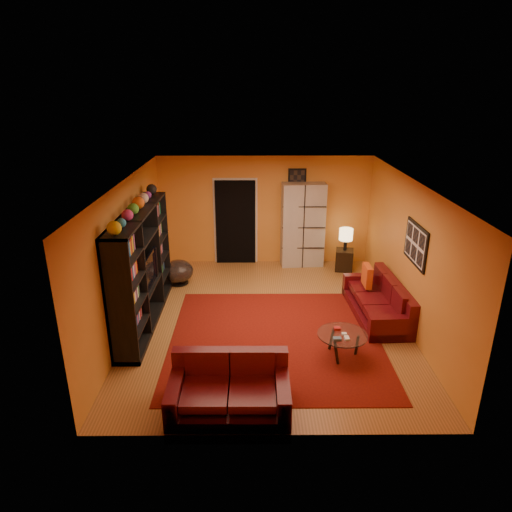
{
  "coord_description": "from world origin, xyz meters",
  "views": [
    {
      "loc": [
        -0.28,
        -7.57,
        4.15
      ],
      "look_at": [
        -0.23,
        0.1,
        1.24
      ],
      "focal_mm": 32.0,
      "sensor_mm": 36.0,
      "label": 1
    }
  ],
  "objects_px": {
    "loveseat": "(229,387)",
    "side_table": "(344,260)",
    "tv": "(145,271)",
    "sofa": "(381,302)",
    "entertainment_unit": "(142,268)",
    "table_lamp": "(346,235)",
    "storage_cabinet": "(303,225)",
    "coffee_table": "(342,337)",
    "bowl_chair": "(178,271)"
  },
  "relations": [
    {
      "from": "coffee_table",
      "to": "side_table",
      "type": "bearing_deg",
      "value": 78.78
    },
    {
      "from": "tv",
      "to": "storage_cabinet",
      "type": "distance_m",
      "value": 4.21
    },
    {
      "from": "sofa",
      "to": "coffee_table",
      "type": "relative_size",
      "value": 2.57
    },
    {
      "from": "storage_cabinet",
      "to": "sofa",
      "type": "bearing_deg",
      "value": -68.99
    },
    {
      "from": "coffee_table",
      "to": "entertainment_unit",
      "type": "bearing_deg",
      "value": 160.22
    },
    {
      "from": "loveseat",
      "to": "bowl_chair",
      "type": "bearing_deg",
      "value": 18.12
    },
    {
      "from": "side_table",
      "to": "entertainment_unit",
      "type": "bearing_deg",
      "value": -149.57
    },
    {
      "from": "tv",
      "to": "bowl_chair",
      "type": "height_order",
      "value": "tv"
    },
    {
      "from": "tv",
      "to": "storage_cabinet",
      "type": "height_order",
      "value": "storage_cabinet"
    },
    {
      "from": "entertainment_unit",
      "to": "table_lamp",
      "type": "relative_size",
      "value": 5.75
    },
    {
      "from": "coffee_table",
      "to": "storage_cabinet",
      "type": "distance_m",
      "value": 4.09
    },
    {
      "from": "tv",
      "to": "table_lamp",
      "type": "bearing_deg",
      "value": -59.11
    },
    {
      "from": "tv",
      "to": "table_lamp",
      "type": "height_order",
      "value": "tv"
    },
    {
      "from": "storage_cabinet",
      "to": "table_lamp",
      "type": "bearing_deg",
      "value": -24.73
    },
    {
      "from": "entertainment_unit",
      "to": "tv",
      "type": "bearing_deg",
      "value": -16.81
    },
    {
      "from": "loveseat",
      "to": "coffee_table",
      "type": "bearing_deg",
      "value": -55.62
    },
    {
      "from": "sofa",
      "to": "loveseat",
      "type": "height_order",
      "value": "same"
    },
    {
      "from": "entertainment_unit",
      "to": "tv",
      "type": "distance_m",
      "value": 0.07
    },
    {
      "from": "coffee_table",
      "to": "tv",
      "type": "bearing_deg",
      "value": 160.18
    },
    {
      "from": "loveseat",
      "to": "storage_cabinet",
      "type": "xyz_separation_m",
      "value": [
        1.51,
        5.21,
        0.72
      ]
    },
    {
      "from": "coffee_table",
      "to": "bowl_chair",
      "type": "relative_size",
      "value": 1.22
    },
    {
      "from": "side_table",
      "to": "sofa",
      "type": "bearing_deg",
      "value": -83.37
    },
    {
      "from": "sofa",
      "to": "tv",
      "type": "bearing_deg",
      "value": 179.6
    },
    {
      "from": "entertainment_unit",
      "to": "table_lamp",
      "type": "xyz_separation_m",
      "value": [
        4.14,
        2.43,
        -0.18
      ]
    },
    {
      "from": "sofa",
      "to": "side_table",
      "type": "xyz_separation_m",
      "value": [
        -0.26,
        2.27,
        -0.04
      ]
    },
    {
      "from": "tv",
      "to": "sofa",
      "type": "distance_m",
      "value": 4.42
    },
    {
      "from": "sofa",
      "to": "table_lamp",
      "type": "height_order",
      "value": "table_lamp"
    },
    {
      "from": "entertainment_unit",
      "to": "coffee_table",
      "type": "height_order",
      "value": "entertainment_unit"
    },
    {
      "from": "side_table",
      "to": "coffee_table",
      "type": "bearing_deg",
      "value": -101.22
    },
    {
      "from": "storage_cabinet",
      "to": "side_table",
      "type": "height_order",
      "value": "storage_cabinet"
    },
    {
      "from": "loveseat",
      "to": "side_table",
      "type": "height_order",
      "value": "loveseat"
    },
    {
      "from": "entertainment_unit",
      "to": "storage_cabinet",
      "type": "distance_m",
      "value": 4.23
    },
    {
      "from": "bowl_chair",
      "to": "table_lamp",
      "type": "distance_m",
      "value": 3.91
    },
    {
      "from": "coffee_table",
      "to": "storage_cabinet",
      "type": "height_order",
      "value": "storage_cabinet"
    },
    {
      "from": "side_table",
      "to": "storage_cabinet",
      "type": "bearing_deg",
      "value": 159.29
    },
    {
      "from": "sofa",
      "to": "loveseat",
      "type": "relative_size",
      "value": 1.27
    },
    {
      "from": "loveseat",
      "to": "table_lamp",
      "type": "bearing_deg",
      "value": -26.78
    },
    {
      "from": "storage_cabinet",
      "to": "bowl_chair",
      "type": "xyz_separation_m",
      "value": [
        -2.82,
        -1.13,
        -0.71
      ]
    },
    {
      "from": "entertainment_unit",
      "to": "loveseat",
      "type": "height_order",
      "value": "entertainment_unit"
    },
    {
      "from": "bowl_chair",
      "to": "entertainment_unit",
      "type": "bearing_deg",
      "value": -101.97
    },
    {
      "from": "sofa",
      "to": "loveseat",
      "type": "distance_m",
      "value": 3.76
    },
    {
      "from": "storage_cabinet",
      "to": "coffee_table",
      "type": "bearing_deg",
      "value": -90.59
    },
    {
      "from": "coffee_table",
      "to": "bowl_chair",
      "type": "bearing_deg",
      "value": 136.6
    },
    {
      "from": "bowl_chair",
      "to": "side_table",
      "type": "height_order",
      "value": "bowl_chair"
    },
    {
      "from": "tv",
      "to": "side_table",
      "type": "distance_m",
      "value": 4.83
    },
    {
      "from": "sofa",
      "to": "loveseat",
      "type": "xyz_separation_m",
      "value": [
        -2.74,
        -2.57,
        -0.0
      ]
    },
    {
      "from": "bowl_chair",
      "to": "sofa",
      "type": "bearing_deg",
      "value": -20.39
    },
    {
      "from": "coffee_table",
      "to": "table_lamp",
      "type": "relative_size",
      "value": 1.53
    },
    {
      "from": "storage_cabinet",
      "to": "bowl_chair",
      "type": "distance_m",
      "value": 3.12
    },
    {
      "from": "entertainment_unit",
      "to": "side_table",
      "type": "distance_m",
      "value": 4.87
    }
  ]
}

